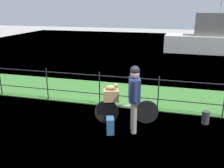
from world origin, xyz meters
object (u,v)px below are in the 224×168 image
at_px(mooring_bollard, 206,117).
at_px(wooden_crate, 111,95).
at_px(backpack_on_paving, 110,125).
at_px(moored_boat_near, 217,39).
at_px(cyclist_person, 134,93).
at_px(terrier_dog, 112,87).
at_px(bicycle_main, 126,111).

bearing_deg(mooring_bollard, wooden_crate, -165.88).
relative_size(wooden_crate, mooring_bollard, 1.13).
height_order(backpack_on_paving, moored_boat_near, moored_boat_near).
distance_m(backpack_on_paving, moored_boat_near, 12.91).
xyz_separation_m(cyclist_person, backpack_on_paving, (-0.54, -0.24, -0.80)).
bearing_deg(wooden_crate, mooring_bollard, 14.12).
bearing_deg(moored_boat_near, mooring_bollard, -98.12).
xyz_separation_m(mooring_bollard, moored_boat_near, (1.59, 11.14, 0.76)).
distance_m(cyclist_person, moored_boat_near, 12.51).
bearing_deg(moored_boat_near, wooden_crate, -108.89).
bearing_deg(cyclist_person, terrier_dog, 154.40).
distance_m(terrier_dog, backpack_on_paving, 0.98).
xyz_separation_m(wooden_crate, moored_boat_near, (4.02, 11.75, 0.15)).
xyz_separation_m(terrier_dog, mooring_bollard, (2.41, 0.61, -0.84)).
bearing_deg(bicycle_main, wooden_crate, -165.35).
bearing_deg(cyclist_person, backpack_on_paving, -155.79).
height_order(mooring_bollard, moored_boat_near, moored_boat_near).
xyz_separation_m(terrier_dog, moored_boat_near, (4.00, 11.75, -0.08)).
distance_m(bicycle_main, terrier_dog, 0.76).
distance_m(bicycle_main, moored_boat_near, 12.23).
bearing_deg(wooden_crate, moored_boat_near, 71.11).
relative_size(wooden_crate, moored_boat_near, 0.06).
distance_m(cyclist_person, backpack_on_paving, 0.99).
height_order(wooden_crate, mooring_bollard, wooden_crate).
xyz_separation_m(wooden_crate, cyclist_person, (0.65, -0.29, 0.22)).
xyz_separation_m(terrier_dog, cyclist_person, (0.63, -0.30, -0.01)).
height_order(terrier_dog, backpack_on_paving, terrier_dog).
relative_size(wooden_crate, backpack_on_paving, 0.99).
bearing_deg(bicycle_main, cyclist_person, -54.64).
relative_size(bicycle_main, mooring_bollard, 4.69).
height_order(wooden_crate, backpack_on_paving, wooden_crate).
bearing_deg(mooring_bollard, cyclist_person, -153.00).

